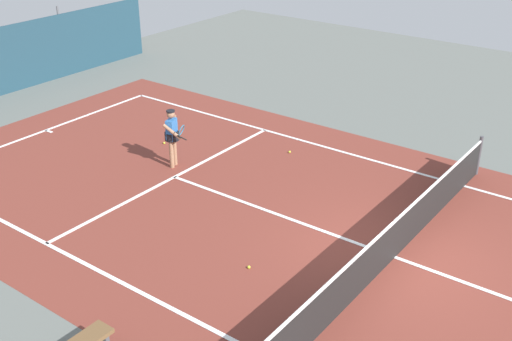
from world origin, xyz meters
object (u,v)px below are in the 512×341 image
Objects in this scene: tennis_player at (172,134)px; tennis_ball_midcourt at (290,152)px; tennis_ball_near_player at (249,267)px; tennis_net at (397,237)px; tennis_ball_by_sideline at (164,143)px.

tennis_player is 3.49m from tennis_ball_midcourt.
tennis_net is at bearing -45.76° from tennis_ball_near_player.
tennis_ball_midcourt is at bearing 122.82° from tennis_player.
tennis_net is 8.32m from tennis_ball_by_sideline.
tennis_ball_by_sideline is at bearing -145.07° from tennis_player.
tennis_player is at bearing -126.04° from tennis_ball_by_sideline.
tennis_ball_near_player is at bearing -154.27° from tennis_ball_midcourt.
tennis_player reaches higher than tennis_ball_midcourt.
tennis_ball_near_player is 6.96m from tennis_ball_by_sideline.
tennis_net is 5.77m from tennis_ball_midcourt.
tennis_player is 5.45m from tennis_ball_near_player.
tennis_player is at bearing 59.94° from tennis_ball_near_player.
tennis_ball_midcourt is (5.33, 2.57, 0.00)m from tennis_ball_near_player.
tennis_player is 24.85× the size of tennis_ball_midcourt.
tennis_net is at bearing -100.04° from tennis_ball_by_sideline.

